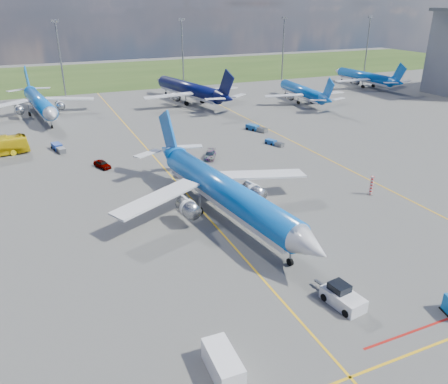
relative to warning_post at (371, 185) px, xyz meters
name	(u,v)px	position (x,y,z in m)	size (l,w,h in m)	color
ground	(241,255)	(-26.00, -8.00, -1.50)	(400.00, 400.00, 0.00)	#50504D
grass_strip	(82,76)	(-26.00, 142.00, -1.50)	(400.00, 80.00, 0.01)	#2D4719
taxiway_lines	(172,176)	(-25.83, 19.70, -1.49)	(60.25, 160.00, 0.02)	yellow
floodlight_masts	(124,52)	(-16.00, 102.00, 11.06)	(202.20, 0.50, 22.70)	slate
warning_post	(371,185)	(0.00, 0.00, 0.00)	(0.50, 0.50, 3.00)	red
bg_jet_nnw	(42,117)	(-44.35, 74.33, -1.50)	(31.06, 40.77, 10.68)	blue
bg_jet_n	(189,103)	(-3.09, 75.83, -1.50)	(33.37, 43.80, 11.47)	#070D3F
bg_jet_ne	(301,102)	(28.02, 63.07, -1.50)	(26.70, 35.04, 9.18)	blue
bg_jet_ene	(363,86)	(63.11, 77.23, -1.50)	(28.19, 37.00, 9.69)	blue
main_airliner	(225,217)	(-23.75, 1.81, -1.50)	(32.33, 42.44, 11.11)	blue
pushback_tug	(342,297)	(-20.88, -20.18, -0.67)	(2.86, 6.16, 2.05)	silver
service_van	(223,364)	(-35.09, -23.64, -0.48)	(2.04, 4.63, 2.04)	white
service_car_a	(102,164)	(-36.10, 28.73, -0.81)	(1.62, 4.04, 1.38)	#999999
service_car_b	(189,173)	(-23.17, 18.45, -0.91)	(1.97, 4.26, 1.18)	#999999
service_car_c	(210,155)	(-16.42, 25.83, -0.81)	(1.94, 4.77, 1.39)	#999999
baggage_tug_w	(274,143)	(-0.98, 28.55, -1.05)	(2.64, 4.44, 0.97)	#1C55A8
baggage_tug_c	(58,148)	(-42.56, 42.51, -0.93)	(2.61, 5.63, 1.22)	navy
baggage_tug_e	(256,128)	(0.69, 39.97, -0.93)	(3.57, 5.58, 1.23)	#1A589F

